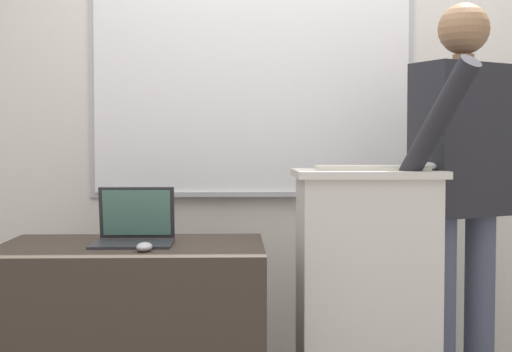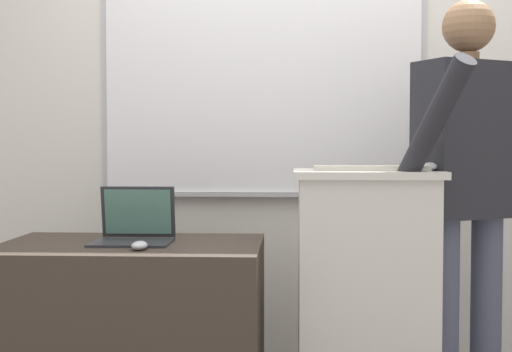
{
  "view_description": "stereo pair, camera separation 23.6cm",
  "coord_description": "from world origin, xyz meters",
  "px_view_note": "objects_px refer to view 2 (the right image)",
  "views": [
    {
      "loc": [
        -0.26,
        -2.59,
        1.16
      ],
      "look_at": [
        -0.18,
        0.41,
        1.03
      ],
      "focal_mm": 50.0,
      "sensor_mm": 36.0,
      "label": 1
    },
    {
      "loc": [
        -0.03,
        -2.59,
        1.16
      ],
      "look_at": [
        -0.18,
        0.41,
        1.03
      ],
      "focal_mm": 50.0,
      "sensor_mm": 36.0,
      "label": 2
    }
  ],
  "objects_px": {
    "side_desk": "(131,335)",
    "computer_mouse_by_keyboard": "(430,167)",
    "laptop": "(135,225)",
    "computer_mouse_by_laptop": "(139,245)",
    "wireless_keyboard": "(371,168)",
    "person_presenter": "(467,178)",
    "lectern_podium": "(365,297)"
  },
  "relations": [
    {
      "from": "computer_mouse_by_laptop",
      "to": "laptop",
      "type": "bearing_deg",
      "value": 106.24
    },
    {
      "from": "lectern_podium",
      "to": "laptop",
      "type": "height_order",
      "value": "lectern_podium"
    },
    {
      "from": "laptop",
      "to": "computer_mouse_by_keyboard",
      "type": "distance_m",
      "value": 1.23
    },
    {
      "from": "person_presenter",
      "to": "laptop",
      "type": "distance_m",
      "value": 1.39
    },
    {
      "from": "wireless_keyboard",
      "to": "computer_mouse_by_laptop",
      "type": "height_order",
      "value": "wireless_keyboard"
    },
    {
      "from": "laptop",
      "to": "wireless_keyboard",
      "type": "height_order",
      "value": "wireless_keyboard"
    },
    {
      "from": "lectern_podium",
      "to": "wireless_keyboard",
      "type": "relative_size",
      "value": 2.3
    },
    {
      "from": "lectern_podium",
      "to": "computer_mouse_by_laptop",
      "type": "distance_m",
      "value": 0.95
    },
    {
      "from": "side_desk",
      "to": "computer_mouse_by_keyboard",
      "type": "xyz_separation_m",
      "value": [
        1.21,
        0.01,
        0.69
      ]
    },
    {
      "from": "lectern_podium",
      "to": "computer_mouse_by_keyboard",
      "type": "relative_size",
      "value": 10.55
    },
    {
      "from": "wireless_keyboard",
      "to": "computer_mouse_by_keyboard",
      "type": "relative_size",
      "value": 4.58
    },
    {
      "from": "person_presenter",
      "to": "wireless_keyboard",
      "type": "xyz_separation_m",
      "value": [
        -0.41,
        -0.11,
        0.04
      ]
    },
    {
      "from": "person_presenter",
      "to": "wireless_keyboard",
      "type": "bearing_deg",
      "value": 167.02
    },
    {
      "from": "side_desk",
      "to": "computer_mouse_by_laptop",
      "type": "bearing_deg",
      "value": -66.94
    },
    {
      "from": "lectern_podium",
      "to": "wireless_keyboard",
      "type": "xyz_separation_m",
      "value": [
        0.01,
        -0.06,
        0.53
      ]
    },
    {
      "from": "laptop",
      "to": "computer_mouse_by_laptop",
      "type": "height_order",
      "value": "laptop"
    },
    {
      "from": "wireless_keyboard",
      "to": "computer_mouse_by_keyboard",
      "type": "height_order",
      "value": "computer_mouse_by_keyboard"
    },
    {
      "from": "wireless_keyboard",
      "to": "computer_mouse_by_laptop",
      "type": "bearing_deg",
      "value": -167.71
    },
    {
      "from": "laptop",
      "to": "side_desk",
      "type": "bearing_deg",
      "value": -99.62
    },
    {
      "from": "computer_mouse_by_keyboard",
      "to": "side_desk",
      "type": "bearing_deg",
      "value": -179.49
    },
    {
      "from": "side_desk",
      "to": "person_presenter",
      "type": "xyz_separation_m",
      "value": [
        1.39,
        0.13,
        0.65
      ]
    },
    {
      "from": "lectern_podium",
      "to": "side_desk",
      "type": "height_order",
      "value": "lectern_podium"
    },
    {
      "from": "side_desk",
      "to": "person_presenter",
      "type": "distance_m",
      "value": 1.53
    },
    {
      "from": "lectern_podium",
      "to": "side_desk",
      "type": "relative_size",
      "value": 0.99
    },
    {
      "from": "side_desk",
      "to": "computer_mouse_by_laptop",
      "type": "height_order",
      "value": "computer_mouse_by_laptop"
    },
    {
      "from": "lectern_podium",
      "to": "wireless_keyboard",
      "type": "height_order",
      "value": "wireless_keyboard"
    },
    {
      "from": "computer_mouse_by_laptop",
      "to": "lectern_podium",
      "type": "bearing_deg",
      "value": 15.84
    },
    {
      "from": "side_desk",
      "to": "computer_mouse_by_keyboard",
      "type": "bearing_deg",
      "value": 0.51
    },
    {
      "from": "lectern_podium",
      "to": "computer_mouse_by_keyboard",
      "type": "xyz_separation_m",
      "value": [
        0.25,
        -0.06,
        0.54
      ]
    },
    {
      "from": "lectern_podium",
      "to": "wireless_keyboard",
      "type": "distance_m",
      "value": 0.54
    },
    {
      "from": "side_desk",
      "to": "person_presenter",
      "type": "relative_size",
      "value": 0.61
    },
    {
      "from": "side_desk",
      "to": "computer_mouse_by_keyboard",
      "type": "height_order",
      "value": "computer_mouse_by_keyboard"
    }
  ]
}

